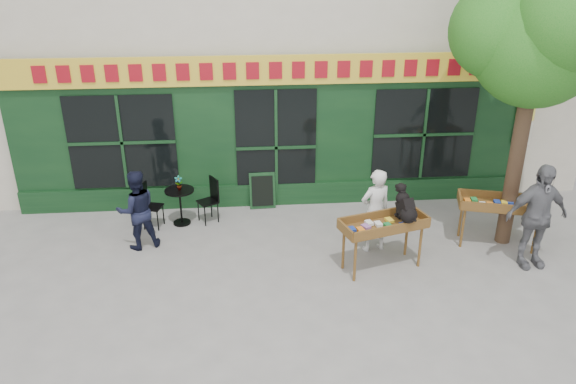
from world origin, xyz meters
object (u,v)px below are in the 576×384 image
book_cart_center (383,227)px  bistro_table (180,200)px  dog (406,203)px  man_right (536,216)px  book_cart_right (500,206)px  man_left (137,210)px  woman (375,211)px

book_cart_center → bistro_table: book_cart_center is taller
dog → man_right: size_ratio=0.31×
book_cart_right → man_left: 6.82m
book_cart_right → book_cart_center: bearing=-149.3°
dog → woman: (-0.35, 0.70, -0.47)m
man_right → dog: bearing=174.2°
woman → book_cart_center: bearing=73.3°
woman → bistro_table: 3.97m
woman → man_left: size_ratio=1.05×
woman → man_left: woman is taller
book_cart_right → bistro_table: book_cart_right is taller
book_cart_right → man_right: size_ratio=0.83×
bistro_table → man_left: 1.16m
book_cart_center → bistro_table: (-3.72, 2.02, -0.28)m
man_right → man_left: (-7.10, 1.24, -0.19)m
woman → book_cart_right: (2.39, -0.02, 0.01)m
dog → book_cart_right: bearing=1.8°
dog → bistro_table: 4.62m
woman → book_cart_right: size_ratio=1.01×
dog → bistro_table: (-4.07, 2.07, -0.75)m
woman → bistro_table: (-3.72, 1.37, -0.27)m
woman → man_right: man_right is taller
man_right → bistro_table: bearing=157.3°
book_cart_right → man_left: size_ratio=1.03×
book_cart_center → dog: 0.59m
woman → dog: bearing=99.8°
book_cart_center → man_left: bearing=149.0°
dog → man_left: 4.93m
woman → bistro_table: size_ratio=2.14×
bistro_table → dog: bearing=-27.0°
book_cart_center → man_right: 2.69m
bistro_table → book_cart_center: bearing=-28.5°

